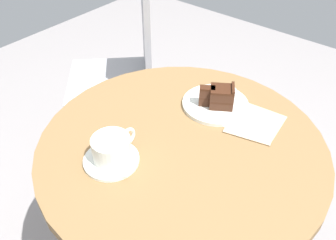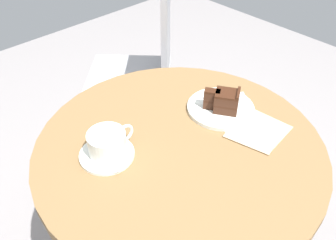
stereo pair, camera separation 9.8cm
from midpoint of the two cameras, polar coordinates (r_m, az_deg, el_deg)
The scene contains 9 objects.
cafe_table at distance 1.05m, azimuth -0.61°, elevation -8.10°, with size 0.79×0.79×0.69m.
saucer at distance 0.93m, azimuth -12.06°, elevation -6.42°, with size 0.14×0.14×0.01m.
coffee_cup at distance 0.91m, azimuth -12.01°, elevation -4.55°, with size 0.13×0.10×0.07m.
teaspoon at distance 0.90m, azimuth -9.73°, elevation -7.44°, with size 0.09×0.06×0.00m.
cake_plate at distance 1.09m, azimuth 5.07°, elevation 2.46°, with size 0.20×0.20×0.01m.
cake_slice at distance 1.06m, azimuth 5.66°, elevation 3.64°, with size 0.09×0.11×0.07m.
fork at distance 1.13m, azimuth 5.97°, elevation 4.48°, with size 0.12×0.10×0.00m.
napkin at distance 1.04m, azimuth 10.99°, elevation -0.56°, with size 0.18×0.16×0.00m.
cafe_chair at distance 1.62m, azimuth -8.11°, elevation 9.41°, with size 0.54×0.54×0.94m.
Camera 1 is at (-0.57, -0.42, 1.35)m, focal length 38.00 mm.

